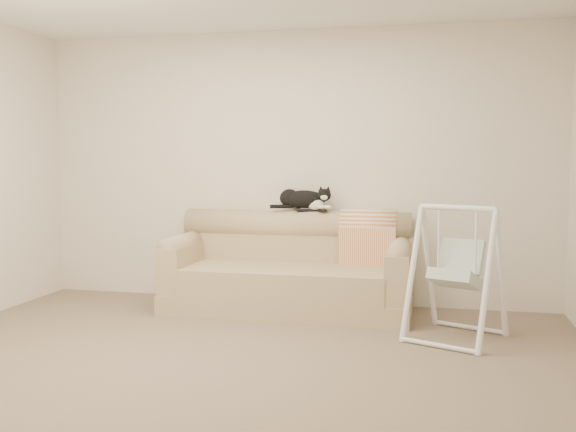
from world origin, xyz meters
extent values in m
plane|color=#715D4C|center=(0.00, 0.00, 0.00)|extent=(5.00, 5.00, 0.00)
cube|color=beige|center=(0.00, 2.00, 1.30)|extent=(5.00, 0.04, 2.60)
cube|color=beige|center=(0.00, -2.00, 1.30)|extent=(5.00, 0.04, 2.60)
cube|color=tan|center=(0.07, 1.53, 0.09)|extent=(2.20, 0.90, 0.18)
cube|color=tan|center=(0.07, 1.42, 0.30)|extent=(1.80, 0.68, 0.24)
cube|color=tan|center=(0.07, 1.87, 0.43)|extent=(2.20, 0.22, 0.50)
cylinder|color=tan|center=(0.07, 1.87, 0.76)|extent=(2.16, 0.28, 0.28)
cube|color=tan|center=(-0.92, 1.53, 0.39)|extent=(0.20, 0.88, 0.42)
cylinder|color=tan|center=(-0.92, 1.53, 0.60)|extent=(0.18, 0.84, 0.18)
cube|color=tan|center=(1.06, 1.53, 0.39)|extent=(0.20, 0.88, 0.42)
cylinder|color=tan|center=(1.06, 1.53, 0.60)|extent=(0.18, 0.84, 0.18)
cube|color=black|center=(0.17, 1.84, 0.91)|extent=(0.19, 0.09, 0.02)
cube|color=gray|center=(0.17, 1.84, 0.92)|extent=(0.11, 0.06, 0.01)
cube|color=black|center=(0.31, 1.84, 0.91)|extent=(0.15, 0.15, 0.02)
ellipsoid|color=black|center=(0.15, 1.87, 1.00)|extent=(0.41, 0.20, 0.17)
ellipsoid|color=black|center=(0.01, 1.88, 1.01)|extent=(0.19, 0.18, 0.17)
ellipsoid|color=white|center=(0.26, 1.84, 0.97)|extent=(0.16, 0.11, 0.12)
ellipsoid|color=black|center=(0.35, 1.83, 1.05)|extent=(0.13, 0.13, 0.12)
ellipsoid|color=white|center=(0.35, 1.78, 1.03)|extent=(0.07, 0.06, 0.05)
sphere|color=#BF7272|center=(0.35, 1.76, 1.03)|extent=(0.01, 0.01, 0.01)
cone|color=black|center=(0.31, 1.84, 1.11)|extent=(0.06, 0.07, 0.06)
cone|color=black|center=(0.38, 1.85, 1.11)|extent=(0.06, 0.07, 0.06)
sphere|color=#AC9427|center=(0.33, 1.79, 1.06)|extent=(0.02, 0.02, 0.02)
sphere|color=#AC9427|center=(0.37, 1.79, 1.06)|extent=(0.02, 0.02, 0.02)
ellipsoid|color=white|center=(0.33, 1.80, 0.94)|extent=(0.07, 0.10, 0.04)
ellipsoid|color=white|center=(0.38, 1.80, 0.94)|extent=(0.07, 0.10, 0.04)
cylinder|color=black|center=(-0.05, 1.80, 0.94)|extent=(0.22, 0.11, 0.04)
cylinder|color=orange|center=(0.76, 1.87, 0.76)|extent=(0.51, 0.33, 0.33)
cube|color=orange|center=(0.76, 1.70, 0.56)|extent=(0.51, 0.09, 0.42)
cylinder|color=white|center=(1.19, 0.93, 0.51)|extent=(0.18, 0.35, 1.03)
cylinder|color=white|center=(1.31, 1.22, 0.51)|extent=(0.18, 0.35, 1.03)
cylinder|color=white|center=(1.73, 0.70, 0.51)|extent=(0.18, 0.35, 1.03)
cylinder|color=white|center=(1.85, 0.99, 0.51)|extent=(0.18, 0.35, 1.03)
cylinder|color=white|center=(1.52, 0.96, 1.01)|extent=(0.56, 0.27, 0.05)
cylinder|color=white|center=(1.39, 0.67, 0.02)|extent=(0.55, 0.26, 0.04)
cylinder|color=white|center=(1.64, 1.25, 0.02)|extent=(0.55, 0.26, 0.04)
cube|color=white|center=(1.51, 0.93, 0.47)|extent=(0.43, 0.41, 0.19)
cube|color=white|center=(1.56, 1.05, 0.63)|extent=(0.37, 0.27, 0.27)
cylinder|color=white|center=(1.38, 1.01, 0.77)|extent=(0.02, 0.02, 0.48)
cylinder|color=white|center=(1.65, 0.90, 0.77)|extent=(0.02, 0.02, 0.48)
camera|label=1|loc=(1.34, -4.04, 1.37)|focal=40.00mm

